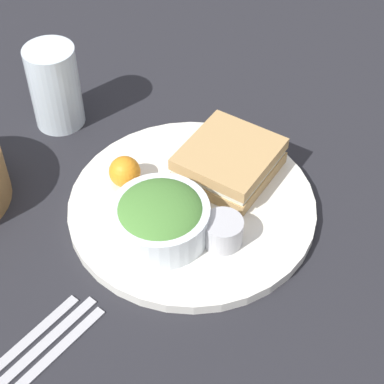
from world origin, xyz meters
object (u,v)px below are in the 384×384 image
object	(u,v)px
plate	(192,206)
knife	(39,348)
sandwich	(229,161)
fork	(50,357)
salad_bowl	(160,217)
dressing_cup	(223,231)
spoon	(29,339)
drink_glass	(55,87)

from	to	relation	value
plate	knife	world-z (taller)	plate
plate	sandwich	bearing A→B (deg)	-19.86
plate	fork	bearing A→B (deg)	166.45
sandwich	salad_bowl	distance (m)	0.14
dressing_cup	spoon	xyz separation A→B (m)	(-0.21, 0.16, -0.03)
sandwich	salad_bowl	world-z (taller)	salad_bowl
dressing_cup	drink_glass	xyz separation A→B (m)	(0.14, 0.32, 0.03)
plate	salad_bowl	distance (m)	0.08
fork	sandwich	bearing A→B (deg)	-177.60
salad_bowl	drink_glass	xyz separation A→B (m)	(0.16, 0.24, 0.02)
salad_bowl	spoon	xyz separation A→B (m)	(-0.19, 0.08, -0.04)
spoon	salad_bowl	bearing A→B (deg)	174.40
dressing_cup	drink_glass	world-z (taller)	drink_glass
plate	dressing_cup	world-z (taller)	dressing_cup
sandwich	knife	bearing A→B (deg)	162.11
salad_bowl	dressing_cup	distance (m)	0.08
dressing_cup	knife	xyz separation A→B (m)	(-0.21, 0.14, -0.03)
plate	spoon	xyz separation A→B (m)	(-0.25, 0.10, -0.01)
spoon	dressing_cup	bearing A→B (deg)	159.95
sandwich	dressing_cup	xyz separation A→B (m)	(-0.12, -0.03, -0.00)
knife	drink_glass	bearing A→B (deg)	-136.32
plate	fork	distance (m)	0.27
plate	dressing_cup	xyz separation A→B (m)	(-0.05, -0.06, 0.03)
salad_bowl	dressing_cup	world-z (taller)	salad_bowl
spoon	plate	bearing A→B (deg)	176.22
plate	knife	xyz separation A→B (m)	(-0.26, 0.08, -0.01)
fork	knife	world-z (taller)	same
drink_glass	fork	xyz separation A→B (m)	(-0.36, -0.19, -0.06)
salad_bowl	dressing_cup	size ratio (longest dim) A/B	2.46
plate	sandwich	world-z (taller)	sandwich
drink_glass	sandwich	bearing A→B (deg)	-95.16
salad_bowl	fork	world-z (taller)	salad_bowl
knife	spoon	world-z (taller)	same
fork	knife	bearing A→B (deg)	-90.00
fork	plate	bearing A→B (deg)	-176.22
drink_glass	fork	bearing A→B (deg)	-151.84
dressing_cup	knife	size ratio (longest dim) A/B	0.30
sandwich	knife	distance (m)	0.35
salad_bowl	spoon	distance (m)	0.21
dressing_cup	spoon	world-z (taller)	dressing_cup
dressing_cup	knife	world-z (taller)	dressing_cup
sandwich	drink_glass	xyz separation A→B (m)	(0.03, 0.28, 0.03)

